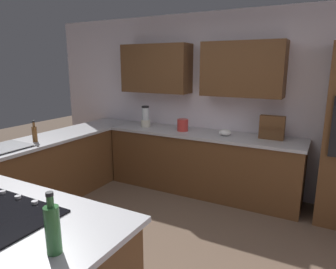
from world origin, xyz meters
The scene contains 12 objects.
ground_plane centered at (0.00, 0.00, 0.00)m, with size 14.00×14.00×0.00m, color brown.
wall_back centered at (0.07, -2.04, 1.43)m, with size 6.00×0.44×2.60m.
lower_cabinets_back centered at (0.10, -1.72, 0.43)m, with size 2.80×0.60×0.86m, color brown.
countertop_back centered at (0.10, -1.72, 0.88)m, with size 2.84×0.64×0.04m, color #B2B2B7.
lower_cabinets_side centered at (1.82, -0.55, 0.43)m, with size 0.60×2.90×0.86m, color brown.
countertop_side centered at (1.82, -0.55, 0.88)m, with size 0.64×2.94×0.04m, color #B2B2B7.
blender centered at (1.05, -1.71, 1.04)m, with size 0.15×0.15×0.33m.
mixing_bowl centered at (-0.25, -1.71, 0.94)m, with size 0.16×0.16×0.09m, color white.
spice_rack centered at (-0.85, -1.80, 1.06)m, with size 0.32×0.11×0.31m.
kettle centered at (0.40, -1.71, 0.99)m, with size 0.16×0.16×0.17m, color red.
dish_soap_bottle centered at (1.77, -0.23, 1.01)m, with size 0.06×0.06×0.27m.
second_bottle centered at (-0.30, 1.29, 1.04)m, with size 0.08×0.08×0.34m.
Camera 1 is at (-1.48, 2.24, 1.86)m, focal length 32.20 mm.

